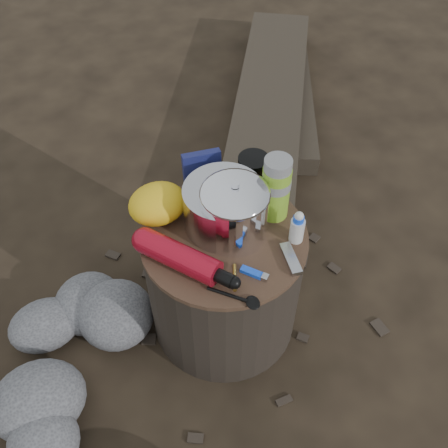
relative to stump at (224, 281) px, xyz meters
name	(u,v)px	position (x,y,z in m)	size (l,w,h in m)	color
ground	(224,318)	(0.00, 0.00, -0.21)	(60.00, 60.00, 0.00)	black
stump	(224,281)	(0.00, 0.00, 0.00)	(0.46, 0.46, 0.43)	black
rock_ring	(108,404)	(-0.43, -0.18, -0.12)	(0.43, 0.93, 0.18)	#55555A
log_main	(266,125)	(0.55, 0.79, -0.14)	(0.29, 1.75, 0.15)	#312920
log_small	(289,91)	(0.79, 1.01, -0.17)	(0.20, 1.09, 0.09)	#312920
foil_windscreen	(224,207)	(0.02, 0.04, 0.28)	(0.22, 0.22, 0.13)	#BBBBC2
camping_pot	(235,210)	(0.03, 0.00, 0.31)	(0.18, 0.18, 0.18)	white
fuel_bottle	(180,257)	(-0.15, -0.05, 0.25)	(0.07, 0.29, 0.07)	#A30E21
thermos	(276,188)	(0.17, 0.02, 0.31)	(0.08, 0.08, 0.20)	#83B82A
travel_mug	(253,175)	(0.15, 0.13, 0.28)	(0.08, 0.08, 0.13)	black
stuff_sack	(158,204)	(-0.14, 0.14, 0.27)	(0.16, 0.13, 0.11)	yellow
food_pouch	(203,174)	(0.01, 0.19, 0.29)	(0.11, 0.03, 0.14)	navy
lighter	(252,272)	(0.01, -0.15, 0.22)	(0.02, 0.08, 0.01)	blue
multitool	(291,259)	(0.13, -0.15, 0.22)	(0.03, 0.10, 0.01)	#B3B3B8
spork	(229,295)	(-0.07, -0.19, 0.22)	(0.03, 0.14, 0.01)	black
squeeze_bottle	(297,228)	(0.18, -0.09, 0.26)	(0.04, 0.04, 0.09)	silver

